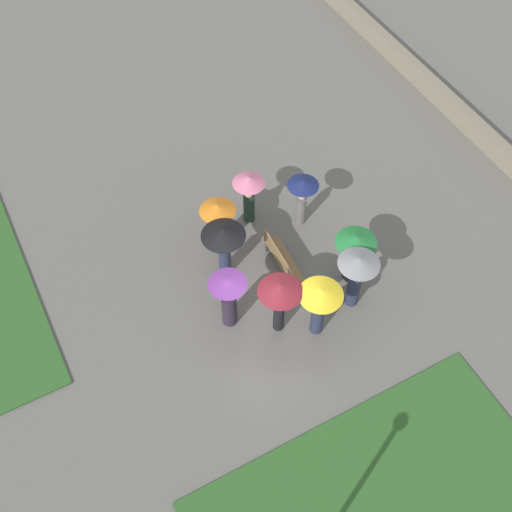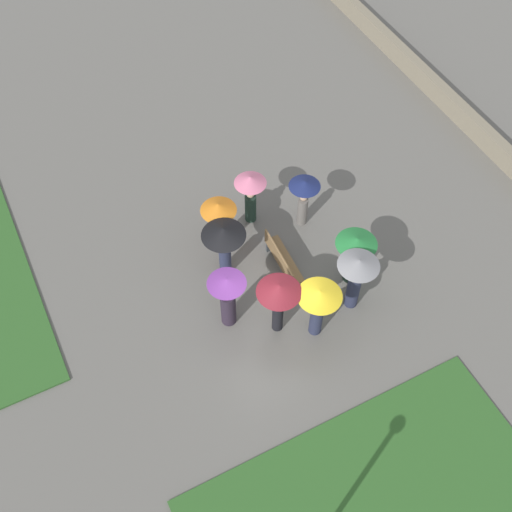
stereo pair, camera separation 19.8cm
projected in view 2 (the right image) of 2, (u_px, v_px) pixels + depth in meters
The scene contains 11 objects.
ground_plane at pixel (270, 319), 17.06m from camera, with size 90.00×90.00×0.00m, color #66635E.
park_bench at pixel (282, 260), 17.63m from camera, with size 1.75×0.50×0.90m.
crowd_person_yellow at pixel (319, 303), 15.77m from camera, with size 1.13×1.13×1.86m.
crowd_person_orange at pixel (219, 217), 17.56m from camera, with size 1.00×1.00×1.75m.
crowd_person_navy at pixel (304, 194), 18.05m from camera, with size 0.90×0.90×1.75m.
crowd_person_green at pixel (355, 251), 16.86m from camera, with size 1.11×1.11×1.78m.
crowd_person_grey at pixel (357, 274), 16.24m from camera, with size 1.08×1.08×1.97m.
crowd_person_maroon at pixel (279, 295), 15.66m from camera, with size 1.13×1.13×1.97m.
crowd_person_pink at pixel (250, 190), 18.10m from camera, with size 0.92×0.92×1.79m.
crowd_person_purple at pixel (227, 295), 16.08m from camera, with size 0.99×0.99×1.92m.
crowd_person_black at pixel (224, 238), 16.84m from camera, with size 1.19×1.19×1.87m.
Camera 2 is at (-7.64, 4.26, 14.75)m, focal length 45.00 mm.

